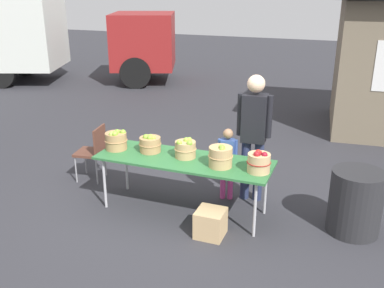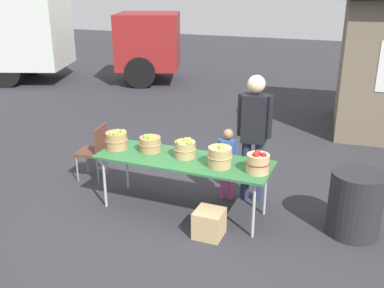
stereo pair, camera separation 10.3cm
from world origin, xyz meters
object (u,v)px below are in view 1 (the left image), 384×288
at_px(apple_basket_red_0, 259,162).
at_px(vendor_adult, 254,129).
at_px(apple_basket_green_2, 185,148).
at_px(child_customer, 227,158).
at_px(folding_chair, 94,149).
at_px(produce_crate, 211,223).
at_px(trash_barrel, 355,202).
at_px(box_truck, 25,32).
at_px(apple_basket_green_0, 116,140).
at_px(market_table, 184,162).
at_px(apple_basket_green_3, 221,156).
at_px(apple_basket_green_1, 150,144).

bearing_deg(apple_basket_red_0, vendor_adult, 108.35).
relative_size(apple_basket_green_2, child_customer, 0.28).
bearing_deg(child_customer, folding_chair, -8.59).
bearing_deg(produce_crate, folding_chair, 157.61).
height_order(trash_barrel, produce_crate, trash_barrel).
xyz_separation_m(apple_basket_green_2, child_customer, (0.43, 0.48, -0.26)).
xyz_separation_m(vendor_adult, folding_chair, (-2.42, -0.23, -0.54)).
bearing_deg(child_customer, box_truck, -45.68).
bearing_deg(folding_chair, apple_basket_green_0, 48.43).
height_order(apple_basket_green_0, produce_crate, apple_basket_green_0).
height_order(apple_basket_green_0, vendor_adult, vendor_adult).
distance_m(apple_basket_red_0, folding_chair, 2.73).
relative_size(apple_basket_red_0, box_truck, 0.04).
xyz_separation_m(market_table, child_customer, (0.43, 0.54, -0.10)).
xyz_separation_m(folding_chair, produce_crate, (2.20, -0.90, -0.34)).
distance_m(market_table, vendor_adult, 1.06).
xyz_separation_m(apple_basket_green_2, apple_basket_red_0, (1.00, -0.13, 0.01)).
bearing_deg(folding_chair, trash_barrel, 78.54).
distance_m(apple_basket_green_2, apple_basket_red_0, 1.01).
relative_size(market_table, apple_basket_green_0, 7.41).
bearing_deg(market_table, box_truck, 141.74).
height_order(apple_basket_green_0, apple_basket_green_3, apple_basket_green_3).
height_order(vendor_adult, folding_chair, vendor_adult).
distance_m(apple_basket_green_0, apple_basket_green_2, 0.99).
xyz_separation_m(apple_basket_green_2, apple_basket_green_3, (0.52, -0.13, 0.01)).
bearing_deg(apple_basket_green_1, market_table, -8.41).
bearing_deg(apple_basket_red_0, apple_basket_green_2, 172.63).
bearing_deg(apple_basket_green_0, apple_basket_green_2, 3.54).
xyz_separation_m(vendor_adult, child_customer, (-0.32, -0.12, -0.43)).
height_order(market_table, trash_barrel, trash_barrel).
distance_m(box_truck, produce_crate, 10.48).
relative_size(apple_basket_green_2, apple_basket_green_3, 0.94).
bearing_deg(produce_crate, apple_basket_green_3, 92.21).
bearing_deg(box_truck, market_table, -58.71).
bearing_deg(trash_barrel, apple_basket_green_2, -174.88).
xyz_separation_m(child_customer, produce_crate, (0.10, -1.01, -0.45)).
bearing_deg(folding_chair, market_table, 66.63).
distance_m(market_table, apple_basket_green_1, 0.54).
relative_size(market_table, apple_basket_red_0, 7.84).
xyz_separation_m(apple_basket_red_0, trash_barrel, (1.14, 0.32, -0.48)).
relative_size(trash_barrel, produce_crate, 2.36).
distance_m(market_table, folding_chair, 1.73).
distance_m(apple_basket_green_1, apple_basket_green_3, 1.05).
relative_size(market_table, apple_basket_green_3, 7.40).
xyz_separation_m(apple_basket_green_0, apple_basket_green_2, (0.99, 0.06, -0.01)).
height_order(market_table, child_customer, child_customer).
xyz_separation_m(apple_basket_red_0, vendor_adult, (-0.24, 0.73, 0.17)).
distance_m(folding_chair, trash_barrel, 3.80).
bearing_deg(apple_basket_green_0, box_truck, 137.80).
relative_size(apple_basket_red_0, produce_crate, 0.87).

